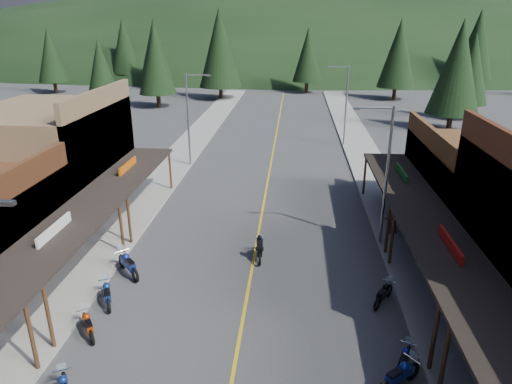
% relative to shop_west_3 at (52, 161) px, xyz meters
% --- Properties ---
extents(ground, '(220.00, 220.00, 0.00)m').
position_rel_shop_west_3_xyz_m(ground, '(13.78, -11.30, -3.52)').
color(ground, '#38383A').
rests_on(ground, ground).
extents(centerline, '(0.15, 90.00, 0.01)m').
position_rel_shop_west_3_xyz_m(centerline, '(13.78, 8.70, -3.51)').
color(centerline, gold).
rests_on(centerline, ground).
extents(sidewalk_west, '(3.40, 94.00, 0.15)m').
position_rel_shop_west_3_xyz_m(sidewalk_west, '(5.08, 8.70, -3.44)').
color(sidewalk_west, gray).
rests_on(sidewalk_west, ground).
extents(sidewalk_east, '(3.40, 94.00, 0.15)m').
position_rel_shop_west_3_xyz_m(sidewalk_east, '(22.48, 8.70, -3.44)').
color(sidewalk_east, gray).
rests_on(sidewalk_east, ground).
extents(shop_west_3, '(10.90, 10.20, 8.20)m').
position_rel_shop_west_3_xyz_m(shop_west_3, '(0.00, 0.00, 0.00)').
color(shop_west_3, brown).
rests_on(shop_west_3, ground).
extents(shop_east_3, '(10.90, 10.20, 6.20)m').
position_rel_shop_west_3_xyz_m(shop_east_3, '(27.54, 0.00, -0.99)').
color(shop_east_3, '#4C2D16').
rests_on(shop_east_3, ground).
extents(streetlight_1, '(2.16, 0.18, 8.00)m').
position_rel_shop_west_3_xyz_m(streetlight_1, '(6.83, 10.70, 0.94)').
color(streetlight_1, gray).
rests_on(streetlight_1, ground).
extents(streetlight_2, '(2.16, 0.18, 8.00)m').
position_rel_shop_west_3_xyz_m(streetlight_2, '(20.74, -3.30, 0.94)').
color(streetlight_2, gray).
rests_on(streetlight_2, ground).
extents(streetlight_3, '(2.16, 0.18, 8.00)m').
position_rel_shop_west_3_xyz_m(streetlight_3, '(20.74, 18.70, 0.94)').
color(streetlight_3, gray).
rests_on(streetlight_3, ground).
extents(ridge_hill, '(310.00, 140.00, 60.00)m').
position_rel_shop_west_3_xyz_m(ridge_hill, '(13.78, 123.70, -3.52)').
color(ridge_hill, black).
rests_on(ridge_hill, ground).
extents(pine_0, '(5.04, 5.04, 11.00)m').
position_rel_shop_west_3_xyz_m(pine_0, '(-26.22, 50.70, 2.96)').
color(pine_0, black).
rests_on(pine_0, ground).
extents(pine_1, '(5.88, 5.88, 12.50)m').
position_rel_shop_west_3_xyz_m(pine_1, '(-10.22, 58.70, 3.72)').
color(pine_1, black).
rests_on(pine_1, ground).
extents(pine_2, '(6.72, 6.72, 14.00)m').
position_rel_shop_west_3_xyz_m(pine_2, '(3.78, 46.70, 4.47)').
color(pine_2, black).
rests_on(pine_2, ground).
extents(pine_3, '(5.04, 5.04, 11.00)m').
position_rel_shop_west_3_xyz_m(pine_3, '(17.78, 54.70, 2.96)').
color(pine_3, black).
rests_on(pine_3, ground).
extents(pine_4, '(5.88, 5.88, 12.50)m').
position_rel_shop_west_3_xyz_m(pine_4, '(31.78, 48.70, 3.72)').
color(pine_4, black).
rests_on(pine_4, ground).
extents(pine_5, '(6.72, 6.72, 14.00)m').
position_rel_shop_west_3_xyz_m(pine_5, '(47.78, 60.70, 4.47)').
color(pine_5, black).
rests_on(pine_5, ground).
extents(pine_7, '(5.88, 5.88, 12.50)m').
position_rel_shop_west_3_xyz_m(pine_7, '(-18.22, 64.70, 3.72)').
color(pine_7, black).
rests_on(pine_7, ground).
extents(pine_8, '(4.48, 4.48, 10.00)m').
position_rel_shop_west_3_xyz_m(pine_8, '(-8.22, 28.70, 2.46)').
color(pine_8, black).
rests_on(pine_8, ground).
extents(pine_9, '(4.93, 4.93, 10.80)m').
position_rel_shop_west_3_xyz_m(pine_9, '(37.78, 33.70, 2.86)').
color(pine_9, black).
rests_on(pine_9, ground).
extents(pine_10, '(5.38, 5.38, 11.60)m').
position_rel_shop_west_3_xyz_m(pine_10, '(-4.22, 38.70, 3.27)').
color(pine_10, black).
rests_on(pine_10, ground).
extents(pine_11, '(5.82, 5.82, 12.40)m').
position_rel_shop_west_3_xyz_m(pine_11, '(33.78, 26.70, 3.67)').
color(pine_11, black).
rests_on(pine_11, ground).
extents(bike_west_7, '(1.61, 1.93, 1.09)m').
position_rel_shop_west_3_xyz_m(bike_west_7, '(7.58, -12.53, -2.97)').
color(bike_west_7, '#AB380C').
rests_on(bike_west_7, ground).
extents(bike_west_8, '(1.47, 2.10, 1.15)m').
position_rel_shop_west_3_xyz_m(bike_west_8, '(7.52, -10.32, -2.95)').
color(bike_west_8, navy).
rests_on(bike_west_8, ground).
extents(bike_west_9, '(2.13, 2.26, 1.33)m').
position_rel_shop_west_3_xyz_m(bike_west_9, '(7.60, -7.80, -2.85)').
color(bike_west_9, navy).
rests_on(bike_west_9, ground).
extents(bike_east_6, '(2.12, 1.90, 1.22)m').
position_rel_shop_west_3_xyz_m(bike_east_6, '(19.65, -14.45, -2.91)').
color(bike_east_6, navy).
rests_on(bike_east_6, ground).
extents(bike_east_7, '(1.37, 1.97, 1.07)m').
position_rel_shop_west_3_xyz_m(bike_east_7, '(20.03, -13.58, -2.98)').
color(bike_east_7, navy).
rests_on(bike_east_7, ground).
extents(bike_east_8, '(1.57, 1.96, 1.09)m').
position_rel_shop_west_3_xyz_m(bike_east_8, '(20.04, -9.24, -2.97)').
color(bike_east_8, black).
rests_on(bike_east_8, ground).
extents(rider_on_bike, '(0.82, 2.04, 1.52)m').
position_rel_shop_west_3_xyz_m(rider_on_bike, '(14.11, -5.57, -2.91)').
color(rider_on_bike, black).
rests_on(rider_on_bike, ground).
extents(pedestrian_east_b, '(1.05, 0.88, 1.87)m').
position_rel_shop_west_3_xyz_m(pedestrian_east_b, '(21.69, -2.01, -2.43)').
color(pedestrian_east_b, brown).
rests_on(pedestrian_east_b, sidewalk_east).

